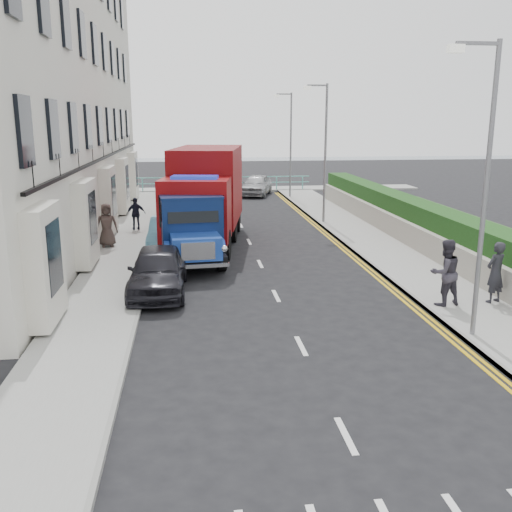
% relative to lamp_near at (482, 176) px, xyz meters
% --- Properties ---
extents(ground, '(120.00, 120.00, 0.00)m').
position_rel_lamp_near_xyz_m(ground, '(-4.18, 2.00, -4.00)').
color(ground, black).
rests_on(ground, ground).
extents(pavement_west, '(2.40, 38.00, 0.12)m').
position_rel_lamp_near_xyz_m(pavement_west, '(-9.38, 11.00, -3.94)').
color(pavement_west, gray).
rests_on(pavement_west, ground).
extents(pavement_east, '(2.60, 38.00, 0.12)m').
position_rel_lamp_near_xyz_m(pavement_east, '(1.12, 11.00, -3.94)').
color(pavement_east, gray).
rests_on(pavement_east, ground).
extents(promenade, '(30.00, 2.50, 0.12)m').
position_rel_lamp_near_xyz_m(promenade, '(-4.18, 31.00, -3.94)').
color(promenade, gray).
rests_on(promenade, ground).
extents(sea_plane, '(120.00, 120.00, 0.00)m').
position_rel_lamp_near_xyz_m(sea_plane, '(-4.18, 62.00, -4.00)').
color(sea_plane, slate).
rests_on(sea_plane, ground).
extents(terrace_west, '(6.31, 30.20, 14.25)m').
position_rel_lamp_near_xyz_m(terrace_west, '(-13.65, 15.00, 3.17)').
color(terrace_west, beige).
rests_on(terrace_west, ground).
extents(garden_east, '(1.45, 28.00, 1.75)m').
position_rel_lamp_near_xyz_m(garden_east, '(3.03, 11.00, -3.10)').
color(garden_east, '#B2AD9E').
rests_on(garden_east, ground).
extents(seafront_railing, '(13.00, 0.08, 1.11)m').
position_rel_lamp_near_xyz_m(seafront_railing, '(-4.18, 30.20, -3.42)').
color(seafront_railing, '#59B2A5').
rests_on(seafront_railing, ground).
extents(lamp_near, '(1.23, 0.18, 7.00)m').
position_rel_lamp_near_xyz_m(lamp_near, '(0.00, 0.00, 0.00)').
color(lamp_near, slate).
rests_on(lamp_near, ground).
extents(lamp_mid, '(1.23, 0.18, 7.00)m').
position_rel_lamp_near_xyz_m(lamp_mid, '(0.00, 16.00, 0.00)').
color(lamp_mid, slate).
rests_on(lamp_mid, ground).
extents(lamp_far, '(1.23, 0.18, 7.00)m').
position_rel_lamp_near_xyz_m(lamp_far, '(0.00, 26.00, 0.00)').
color(lamp_far, slate).
rests_on(lamp_far, ground).
extents(bedford_lorry, '(2.65, 5.66, 2.60)m').
position_rel_lamp_near_xyz_m(bedford_lorry, '(-6.70, 7.98, -2.80)').
color(bedford_lorry, black).
rests_on(bedford_lorry, ground).
extents(red_lorry, '(3.80, 8.10, 4.08)m').
position_rel_lamp_near_xyz_m(red_lorry, '(-6.05, 12.05, -1.82)').
color(red_lorry, black).
rests_on(red_lorry, ground).
extents(parked_car_front, '(1.82, 4.30, 1.45)m').
position_rel_lamp_near_xyz_m(parked_car_front, '(-7.78, 4.78, -3.27)').
color(parked_car_front, black).
rests_on(parked_car_front, ground).
extents(parked_car_mid, '(1.58, 4.06, 1.32)m').
position_rel_lamp_near_xyz_m(parked_car_mid, '(-7.68, 10.93, -3.34)').
color(parked_car_mid, '#5DA8C7').
rests_on(parked_car_mid, ground).
extents(parked_car_rear, '(2.41, 5.43, 1.55)m').
position_rel_lamp_near_xyz_m(parked_car_rear, '(-7.07, 19.07, -3.22)').
color(parked_car_rear, silver).
rests_on(parked_car_rear, ground).
extents(seafront_car_left, '(3.06, 5.48, 1.45)m').
position_rel_lamp_near_xyz_m(seafront_car_left, '(-6.67, 29.00, -3.27)').
color(seafront_car_left, black).
rests_on(seafront_car_left, ground).
extents(seafront_car_right, '(2.96, 4.67, 1.48)m').
position_rel_lamp_near_xyz_m(seafront_car_right, '(-1.98, 27.76, -3.26)').
color(seafront_car_right, '#999A9E').
rests_on(seafront_car_right, ground).
extents(pedestrian_east_near, '(0.77, 0.65, 1.79)m').
position_rel_lamp_near_xyz_m(pedestrian_east_near, '(1.92, 2.32, -2.98)').
color(pedestrian_east_near, '#222228').
rests_on(pedestrian_east_near, pavement_east).
extents(pedestrian_east_far, '(1.05, 0.89, 1.90)m').
position_rel_lamp_near_xyz_m(pedestrian_east_far, '(0.38, 2.27, -2.93)').
color(pedestrian_east_far, '#34313C').
rests_on(pedestrian_east_far, pavement_east).
extents(pedestrian_west_near, '(0.95, 0.54, 1.53)m').
position_rel_lamp_near_xyz_m(pedestrian_west_near, '(-9.31, 14.91, -3.11)').
color(pedestrian_west_near, black).
rests_on(pedestrian_west_near, pavement_west).
extents(pedestrian_west_far, '(0.96, 0.71, 1.80)m').
position_rel_lamp_near_xyz_m(pedestrian_west_far, '(-10.18, 11.20, -2.98)').
color(pedestrian_west_far, '#3E312C').
rests_on(pedestrian_west_far, pavement_west).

